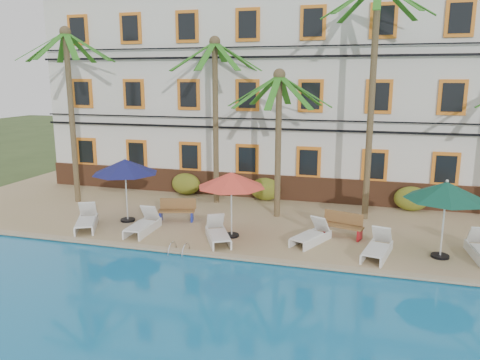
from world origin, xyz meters
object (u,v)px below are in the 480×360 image
(palm_c, at_px, (279,121))
(lounger_d, at_px, (311,235))
(bench_left, at_px, (177,210))
(lounger_c, at_px, (218,233))
(pool_ladder, at_px, (179,253))
(palm_d, at_px, (373,72))
(lounger_b, at_px, (143,224))
(umbrella_green, at_px, (446,191))
(lounger_e, at_px, (377,248))
(umbrella_blue, at_px, (125,167))
(bench_right, at_px, (344,225))
(lounger_a, at_px, (86,220))
(umbrella_red, at_px, (231,180))
(palm_a, at_px, (70,92))
(palm_b, at_px, (215,98))

(palm_c, xyz_separation_m, lounger_d, (1.84, -2.89, -3.78))
(palm_c, bearing_deg, bench_left, -155.87)
(lounger_c, bearing_deg, bench_left, 141.86)
(palm_c, height_order, pool_ladder, palm_c)
(palm_d, distance_m, lounger_b, 10.81)
(umbrella_green, bearing_deg, lounger_c, -176.02)
(lounger_e, distance_m, pool_ladder, 6.66)
(lounger_c, bearing_deg, umbrella_blue, 163.44)
(lounger_e, bearing_deg, bench_right, 125.60)
(lounger_d, height_order, lounger_e, lounger_e)
(umbrella_blue, relative_size, bench_right, 1.71)
(lounger_a, xyz_separation_m, lounger_d, (8.77, 0.73, -0.02))
(palm_d, xyz_separation_m, lounger_b, (-8.17, -4.14, -5.75))
(umbrella_green, relative_size, bench_right, 1.68)
(umbrella_blue, relative_size, pool_ladder, 3.61)
(umbrella_red, bearing_deg, lounger_b, -172.56)
(umbrella_red, height_order, umbrella_green, umbrella_green)
(umbrella_red, xyz_separation_m, lounger_c, (-0.32, -0.64, -1.87))
(pool_ladder, bearing_deg, lounger_d, 28.09)
(palm_a, distance_m, palm_c, 9.75)
(lounger_a, xyz_separation_m, lounger_b, (2.39, 0.16, -0.00))
(palm_c, height_order, bench_left, palm_c)
(umbrella_green, relative_size, pool_ladder, 3.55)
(lounger_b, bearing_deg, umbrella_green, 1.78)
(lounger_c, height_order, pool_ladder, lounger_c)
(palm_b, relative_size, lounger_b, 3.85)
(umbrella_blue, bearing_deg, palm_d, 17.81)
(lounger_d, distance_m, lounger_e, 2.39)
(umbrella_green, distance_m, bench_left, 10.28)
(palm_a, distance_m, bench_left, 7.62)
(palm_a, height_order, umbrella_red, palm_a)
(palm_a, xyz_separation_m, lounger_e, (13.81, -3.40, -4.88))
(lounger_a, height_order, lounger_d, lounger_a)
(palm_a, xyz_separation_m, pool_ladder, (7.34, -4.93, -5.17))
(palm_d, height_order, pool_ladder, palm_d)
(lounger_a, bearing_deg, lounger_b, 3.75)
(lounger_e, distance_m, bench_left, 8.23)
(lounger_e, bearing_deg, umbrella_green, 12.98)
(palm_b, distance_m, pool_ladder, 8.28)
(palm_c, relative_size, lounger_e, 3.06)
(palm_b, distance_m, bench_left, 5.53)
(palm_b, distance_m, bench_right, 8.30)
(umbrella_green, relative_size, lounger_b, 1.33)
(pool_ladder, bearing_deg, palm_d, 44.15)
(palm_c, relative_size, umbrella_blue, 2.30)
(umbrella_red, bearing_deg, lounger_a, -174.07)
(umbrella_red, bearing_deg, palm_a, 161.78)
(bench_right, bearing_deg, lounger_b, -168.14)
(bench_right, bearing_deg, umbrella_blue, -176.99)
(palm_a, distance_m, umbrella_green, 16.36)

